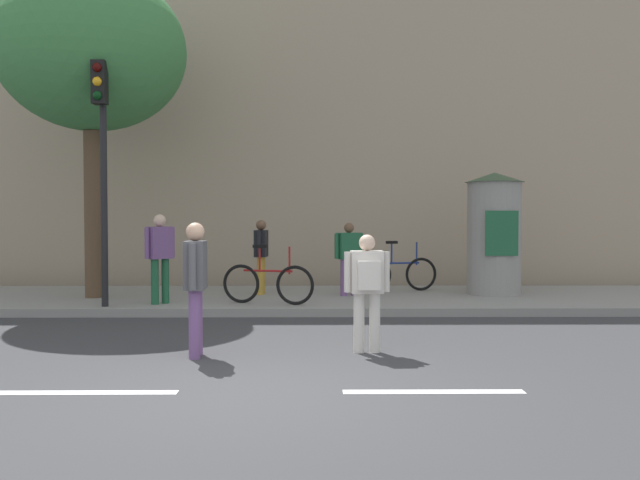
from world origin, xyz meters
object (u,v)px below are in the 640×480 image
object	(u,v)px
bicycle_leaning	(268,283)
bicycle_upright	(398,273)
street_tree	(91,52)
traffic_light	(101,143)
pedestrian_with_backpack	(367,283)
pedestrian_with_bag	(196,277)
pedestrian_near_pole	(160,251)
poster_column	(494,233)
pedestrian_tallest	(261,251)
pedestrian_in_light_jacket	(349,253)

from	to	relation	value
bicycle_leaning	bicycle_upright	world-z (taller)	same
street_tree	traffic_light	bearing A→B (deg)	-66.07
pedestrian_with_backpack	bicycle_leaning	bearing A→B (deg)	112.28
pedestrian_with_bag	pedestrian_near_pole	size ratio (longest dim) A/B	1.01
pedestrian_with_backpack	street_tree	bearing A→B (deg)	136.68
street_tree	pedestrian_with_bag	xyz separation A→B (m)	(2.91, -4.99, -4.01)
traffic_light	pedestrian_with_backpack	bearing A→B (deg)	-36.87
traffic_light	poster_column	world-z (taller)	traffic_light
bicycle_leaning	pedestrian_tallest	bearing A→B (deg)	98.83
pedestrian_with_backpack	pedestrian_tallest	size ratio (longest dim) A/B	0.98
traffic_light	bicycle_leaning	bearing A→B (deg)	8.19
pedestrian_tallest	pedestrian_in_light_jacket	bearing A→B (deg)	-7.56
pedestrian_tallest	pedestrian_with_bag	bearing A→B (deg)	-93.88
pedestrian_with_backpack	poster_column	bearing A→B (deg)	59.93
pedestrian_in_light_jacket	traffic_light	bearing A→B (deg)	-158.44
pedestrian_with_backpack	pedestrian_near_pole	bearing A→B (deg)	132.95
street_tree	bicycle_upright	xyz separation A→B (m)	(6.21, 1.07, -4.46)
pedestrian_with_bag	pedestrian_with_backpack	world-z (taller)	pedestrian_with_bag
street_tree	pedestrian_tallest	distance (m)	5.18
traffic_light	bicycle_leaning	size ratio (longest dim) A/B	2.51
poster_column	pedestrian_tallest	distance (m)	4.85
street_tree	bicycle_upright	world-z (taller)	street_tree
pedestrian_tallest	street_tree	bearing A→B (deg)	-170.78
pedestrian_in_light_jacket	bicycle_leaning	size ratio (longest dim) A/B	0.87
pedestrian_with_backpack	bicycle_leaning	xyz separation A→B (m)	(-1.53, 3.72, -0.35)
pedestrian_in_light_jacket	pedestrian_near_pole	size ratio (longest dim) A/B	0.90
pedestrian_with_backpack	pedestrian_in_light_jacket	bearing A→B (deg)	89.58
poster_column	pedestrian_tallest	xyz separation A→B (m)	(-4.83, 0.02, -0.39)
pedestrian_in_light_jacket	pedestrian_near_pole	bearing A→B (deg)	-159.89
street_tree	bicycle_leaning	world-z (taller)	street_tree
traffic_light	pedestrian_near_pole	xyz separation A→B (m)	(0.90, 0.46, -1.93)
pedestrian_with_backpack	bicycle_upright	xyz separation A→B (m)	(1.15, 5.84, -0.35)
pedestrian_with_bag	traffic_light	bearing A→B (deg)	122.67
poster_column	bicycle_leaning	bearing A→B (deg)	-161.17
traffic_light	street_tree	bearing A→B (deg)	113.93
traffic_light	bicycle_upright	xyz separation A→B (m)	(5.56, 2.53, -2.51)
traffic_light	bicycle_leaning	distance (m)	3.85
bicycle_leaning	pedestrian_with_bag	bearing A→B (deg)	-98.93
bicycle_leaning	bicycle_upright	bearing A→B (deg)	38.39
traffic_light	bicycle_upright	distance (m)	6.60
traffic_light	street_tree	xyz separation A→B (m)	(-0.65, 1.46, 1.95)
pedestrian_near_pole	bicycle_upright	bearing A→B (deg)	24.02
pedestrian_with_bag	poster_column	bearing A→B (deg)	46.62
traffic_light	pedestrian_in_light_jacket	xyz separation A→B (m)	(4.45, 1.76, -2.03)
pedestrian_in_light_jacket	pedestrian_near_pole	xyz separation A→B (m)	(-3.54, -1.30, 0.10)
pedestrian_with_backpack	pedestrian_tallest	bearing A→B (deg)	108.46
pedestrian_near_pole	pedestrian_in_light_jacket	bearing A→B (deg)	20.11
pedestrian_with_bag	pedestrian_in_light_jacket	bearing A→B (deg)	67.57
street_tree	bicycle_upright	distance (m)	7.72
traffic_light	pedestrian_near_pole	size ratio (longest dim) A/B	2.62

